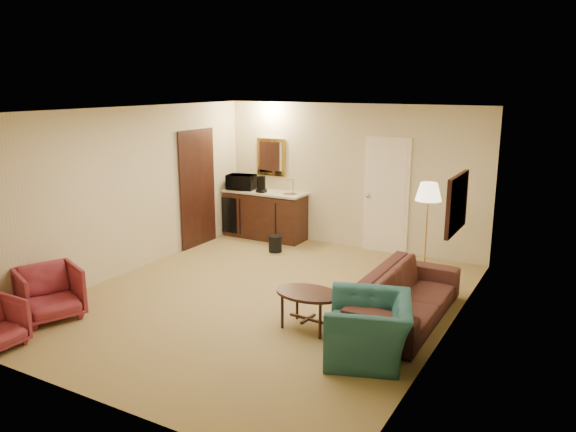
{
  "coord_description": "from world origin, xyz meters",
  "views": [
    {
      "loc": [
        3.9,
        -6.29,
        2.95
      ],
      "look_at": [
        0.1,
        0.5,
        1.1
      ],
      "focal_mm": 35.0,
      "sensor_mm": 36.0,
      "label": 1
    }
  ],
  "objects_px": {
    "rose_chair_near": "(49,290)",
    "coffee_table": "(308,310)",
    "floor_lamp": "(426,230)",
    "wetbar_cabinet": "(265,215)",
    "teal_armchair": "(369,319)",
    "microwave": "(241,180)",
    "waste_bin": "(275,244)",
    "coffee_maker": "(261,184)",
    "sofa": "(407,288)"
  },
  "relations": [
    {
      "from": "rose_chair_near",
      "to": "floor_lamp",
      "type": "bearing_deg",
      "value": -21.35
    },
    {
      "from": "wetbar_cabinet",
      "to": "floor_lamp",
      "type": "xyz_separation_m",
      "value": [
        3.35,
        -0.73,
        0.29
      ]
    },
    {
      "from": "rose_chair_near",
      "to": "teal_armchair",
      "type": "bearing_deg",
      "value": -53.17
    },
    {
      "from": "wetbar_cabinet",
      "to": "waste_bin",
      "type": "height_order",
      "value": "wetbar_cabinet"
    },
    {
      "from": "teal_armchair",
      "to": "floor_lamp",
      "type": "relative_size",
      "value": 0.69
    },
    {
      "from": "teal_armchair",
      "to": "coffee_table",
      "type": "bearing_deg",
      "value": -128.59
    },
    {
      "from": "rose_chair_near",
      "to": "floor_lamp",
      "type": "height_order",
      "value": "floor_lamp"
    },
    {
      "from": "coffee_table",
      "to": "wetbar_cabinet",
      "type": "bearing_deg",
      "value": 128.66
    },
    {
      "from": "wetbar_cabinet",
      "to": "rose_chair_near",
      "type": "bearing_deg",
      "value": -94.98
    },
    {
      "from": "wetbar_cabinet",
      "to": "coffee_table",
      "type": "xyz_separation_m",
      "value": [
        2.64,
        -3.3,
        -0.22
      ]
    },
    {
      "from": "coffee_table",
      "to": "rose_chair_near",
      "type": "bearing_deg",
      "value": -156.5
    },
    {
      "from": "teal_armchair",
      "to": "floor_lamp",
      "type": "distance_m",
      "value": 2.91
    },
    {
      "from": "sofa",
      "to": "rose_chair_near",
      "type": "bearing_deg",
      "value": 118.5
    },
    {
      "from": "wetbar_cabinet",
      "to": "coffee_table",
      "type": "bearing_deg",
      "value": -51.34
    },
    {
      "from": "teal_armchair",
      "to": "rose_chair_near",
      "type": "relative_size",
      "value": 1.39
    },
    {
      "from": "wetbar_cabinet",
      "to": "microwave",
      "type": "bearing_deg",
      "value": -172.86
    },
    {
      "from": "teal_armchair",
      "to": "microwave",
      "type": "xyz_separation_m",
      "value": [
        -4.05,
        3.56,
        0.65
      ]
    },
    {
      "from": "floor_lamp",
      "to": "microwave",
      "type": "xyz_separation_m",
      "value": [
        -3.85,
        0.67,
        0.35
      ]
    },
    {
      "from": "coffee_maker",
      "to": "teal_armchair",
      "type": "bearing_deg",
      "value": -54.97
    },
    {
      "from": "rose_chair_near",
      "to": "coffee_table",
      "type": "xyz_separation_m",
      "value": [
        3.04,
        1.32,
        -0.13
      ]
    },
    {
      "from": "coffee_table",
      "to": "microwave",
      "type": "xyz_separation_m",
      "value": [
        -3.14,
        3.23,
        0.86
      ]
    },
    {
      "from": "sofa",
      "to": "coffee_table",
      "type": "distance_m",
      "value": 1.3
    },
    {
      "from": "sofa",
      "to": "coffee_maker",
      "type": "distance_m",
      "value": 4.34
    },
    {
      "from": "sofa",
      "to": "wetbar_cabinet",
      "type": "bearing_deg",
      "value": 55.82
    },
    {
      "from": "sofa",
      "to": "teal_armchair",
      "type": "bearing_deg",
      "value": 177.59
    },
    {
      "from": "microwave",
      "to": "waste_bin",
      "type": "bearing_deg",
      "value": -40.95
    },
    {
      "from": "floor_lamp",
      "to": "waste_bin",
      "type": "xyz_separation_m",
      "value": [
        -2.7,
        0.01,
        -0.6
      ]
    },
    {
      "from": "coffee_table",
      "to": "waste_bin",
      "type": "height_order",
      "value": "coffee_table"
    },
    {
      "from": "coffee_table",
      "to": "waste_bin",
      "type": "distance_m",
      "value": 3.25
    },
    {
      "from": "wetbar_cabinet",
      "to": "microwave",
      "type": "height_order",
      "value": "microwave"
    },
    {
      "from": "wetbar_cabinet",
      "to": "floor_lamp",
      "type": "relative_size",
      "value": 1.1
    },
    {
      "from": "sofa",
      "to": "waste_bin",
      "type": "bearing_deg",
      "value": 59.68
    },
    {
      "from": "microwave",
      "to": "sofa",
      "type": "bearing_deg",
      "value": -41.37
    },
    {
      "from": "sofa",
      "to": "waste_bin",
      "type": "xyz_separation_m",
      "value": [
        -2.95,
        1.73,
        -0.28
      ]
    },
    {
      "from": "coffee_table",
      "to": "coffee_maker",
      "type": "relative_size",
      "value": 2.71
    },
    {
      "from": "teal_armchair",
      "to": "floor_lamp",
      "type": "xyz_separation_m",
      "value": [
        -0.2,
        2.89,
        0.3
      ]
    },
    {
      "from": "sofa",
      "to": "coffee_table",
      "type": "relative_size",
      "value": 2.65
    },
    {
      "from": "floor_lamp",
      "to": "microwave",
      "type": "height_order",
      "value": "floor_lamp"
    },
    {
      "from": "wetbar_cabinet",
      "to": "sofa",
      "type": "height_order",
      "value": "wetbar_cabinet"
    },
    {
      "from": "floor_lamp",
      "to": "coffee_maker",
      "type": "height_order",
      "value": "floor_lamp"
    },
    {
      "from": "sofa",
      "to": "waste_bin",
      "type": "relative_size",
      "value": 7.5
    },
    {
      "from": "teal_armchair",
      "to": "microwave",
      "type": "distance_m",
      "value": 5.43
    },
    {
      "from": "wetbar_cabinet",
      "to": "floor_lamp",
      "type": "bearing_deg",
      "value": -12.35
    },
    {
      "from": "rose_chair_near",
      "to": "waste_bin",
      "type": "xyz_separation_m",
      "value": [
        1.05,
        3.9,
        -0.22
      ]
    },
    {
      "from": "rose_chair_near",
      "to": "microwave",
      "type": "relative_size",
      "value": 1.41
    },
    {
      "from": "wetbar_cabinet",
      "to": "coffee_maker",
      "type": "xyz_separation_m",
      "value": [
        -0.01,
        -0.12,
        0.61
      ]
    },
    {
      "from": "coffee_table",
      "to": "waste_bin",
      "type": "bearing_deg",
      "value": 127.64
    },
    {
      "from": "teal_armchair",
      "to": "coffee_table",
      "type": "relative_size",
      "value": 1.24
    },
    {
      "from": "wetbar_cabinet",
      "to": "teal_armchair",
      "type": "bearing_deg",
      "value": -45.56
    },
    {
      "from": "waste_bin",
      "to": "coffee_maker",
      "type": "xyz_separation_m",
      "value": [
        -0.66,
        0.6,
        0.93
      ]
    }
  ]
}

